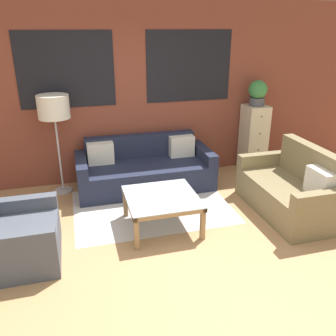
% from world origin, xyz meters
% --- Properties ---
extents(ground_plane, '(16.00, 16.00, 0.00)m').
position_xyz_m(ground_plane, '(0.00, 0.00, 0.00)').
color(ground_plane, '#AD7F51').
extents(wall_back_brick, '(8.40, 0.09, 2.80)m').
position_xyz_m(wall_back_brick, '(0.00, 2.44, 1.41)').
color(wall_back_brick, brown).
rests_on(wall_back_brick, ground_plane).
extents(rug, '(2.18, 1.56, 0.00)m').
position_xyz_m(rug, '(0.04, 1.24, 0.00)').
color(rug, '#BCB7B2').
rests_on(rug, ground_plane).
extents(couch_dark, '(2.10, 0.88, 0.78)m').
position_xyz_m(couch_dark, '(0.09, 1.95, 0.28)').
color(couch_dark, '#1E2338').
rests_on(couch_dark, ground_plane).
extents(settee_vintage, '(0.80, 1.52, 0.92)m').
position_xyz_m(settee_vintage, '(1.85, 0.60, 0.31)').
color(settee_vintage, olive).
rests_on(settee_vintage, ground_plane).
extents(armchair_corner, '(0.80, 0.94, 0.84)m').
position_xyz_m(armchair_corner, '(-1.64, 0.43, 0.28)').
color(armchair_corner, '#474C56').
rests_on(armchair_corner, ground_plane).
extents(coffee_table, '(0.88, 0.88, 0.44)m').
position_xyz_m(coffee_table, '(0.04, 0.68, 0.37)').
color(coffee_table, silver).
rests_on(coffee_table, ground_plane).
extents(floor_lamp, '(0.45, 0.45, 1.50)m').
position_xyz_m(floor_lamp, '(-1.18, 2.12, 1.29)').
color(floor_lamp, '#B2B2B7').
rests_on(floor_lamp, ground_plane).
extents(drawer_cabinet, '(0.38, 0.42, 1.16)m').
position_xyz_m(drawer_cabinet, '(2.08, 2.16, 0.58)').
color(drawer_cabinet, '#C6B793').
rests_on(drawer_cabinet, ground_plane).
extents(potted_plant, '(0.31, 0.31, 0.42)m').
position_xyz_m(potted_plant, '(2.08, 2.16, 1.38)').
color(potted_plant, '#47474C').
rests_on(potted_plant, drawer_cabinet).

